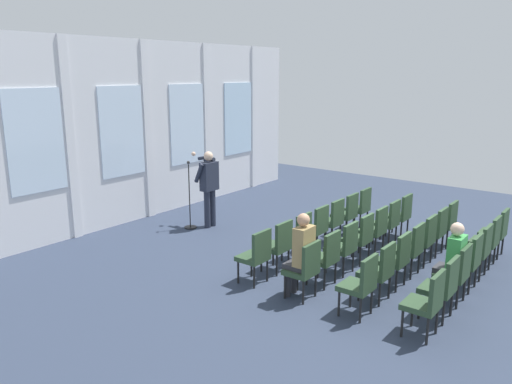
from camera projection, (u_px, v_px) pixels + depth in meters
name	position (u px, v px, depth m)	size (l,w,h in m)	color
ground_plane	(373.00, 266.00, 9.14)	(15.18, 15.18, 0.00)	#2D384C
rear_partition	(157.00, 129.00, 12.15)	(10.29, 0.14, 4.21)	silver
speaker	(209.00, 183.00, 11.26)	(0.52, 0.69, 1.75)	#232838
mic_stand	(190.00, 214.00, 11.30)	(0.28, 0.28, 1.55)	black
chair_r0_c0	(256.00, 253.00, 8.27)	(0.46, 0.44, 0.94)	black
chair_r0_c1	(279.00, 243.00, 8.77)	(0.46, 0.44, 0.94)	black
chair_r0_c2	(299.00, 234.00, 9.26)	(0.46, 0.44, 0.94)	black
chair_r0_c3	(316.00, 226.00, 9.75)	(0.46, 0.44, 0.94)	black
chair_r0_c4	(333.00, 219.00, 10.24)	(0.46, 0.44, 0.94)	black
chair_r0_c5	(347.00, 212.00, 10.73)	(0.46, 0.44, 0.94)	black
chair_r0_c6	(361.00, 206.00, 11.23)	(0.46, 0.44, 0.94)	black
chair_r1_c0	(305.00, 267.00, 7.71)	(0.46, 0.44, 0.94)	black
audience_r1_c0	(301.00, 252.00, 7.70)	(0.36, 0.39, 1.38)	#2D2D33
chair_r1_c1	(326.00, 255.00, 8.20)	(0.46, 0.44, 0.94)	black
chair_r1_c2	(344.00, 245.00, 8.69)	(0.46, 0.44, 0.94)	black
chair_r1_c3	(361.00, 235.00, 9.18)	(0.46, 0.44, 0.94)	black
chair_r1_c4	(376.00, 227.00, 9.68)	(0.46, 0.44, 0.94)	black
chair_r1_c5	(389.00, 220.00, 10.17)	(0.46, 0.44, 0.94)	black
chair_r1_c6	(401.00, 213.00, 10.66)	(0.46, 0.44, 0.94)	black
chair_r2_c0	(361.00, 282.00, 7.14)	(0.46, 0.44, 0.94)	black
chair_r2_c1	(380.00, 269.00, 7.63)	(0.46, 0.44, 0.94)	black
chair_r2_c2	(397.00, 257.00, 8.12)	(0.46, 0.44, 0.94)	black
chair_r2_c3	(411.00, 246.00, 8.62)	(0.46, 0.44, 0.94)	black
chair_r2_c4	(424.00, 237.00, 9.11)	(0.46, 0.44, 0.94)	black
chair_r2_c5	(436.00, 228.00, 9.60)	(0.46, 0.44, 0.94)	black
chair_r2_c6	(446.00, 221.00, 10.09)	(0.46, 0.44, 0.94)	black
chair_r3_c0	(427.00, 300.00, 6.57)	(0.46, 0.44, 0.94)	black
chair_r3_c1	(443.00, 284.00, 7.07)	(0.46, 0.44, 0.94)	black
chair_r3_c2	(457.00, 271.00, 7.56)	(0.46, 0.44, 0.94)	black
audience_r3_c2	(452.00, 258.00, 7.56)	(0.36, 0.39, 1.29)	#2D2D33
chair_r3_c3	(469.00, 258.00, 8.05)	(0.46, 0.44, 0.94)	black
chair_r3_c4	(479.00, 248.00, 8.54)	(0.46, 0.44, 0.94)	black
chair_r3_c5	(489.00, 238.00, 9.03)	(0.46, 0.44, 0.94)	black
chair_r3_c6	(497.00, 230.00, 9.53)	(0.46, 0.44, 0.94)	black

